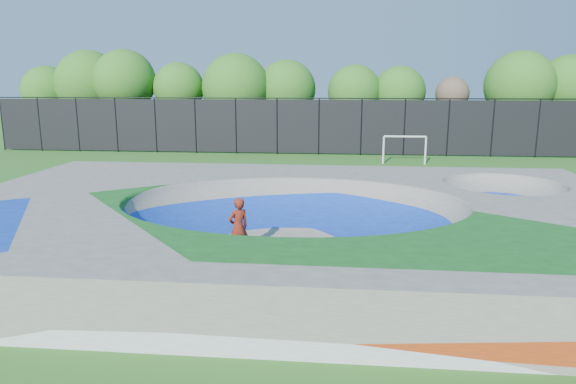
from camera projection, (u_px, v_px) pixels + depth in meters
The scene contains 7 objects.
ground at pixel (293, 245), 16.55m from camera, with size 120.00×120.00×0.00m, color #265E1A.
skate_deck at pixel (293, 223), 16.39m from camera, with size 22.00×14.00×1.50m, color gray.
skater at pixel (238, 228), 15.30m from camera, with size 0.66×0.43×1.81m, color red.
skateboard at pixel (239, 256), 15.48m from camera, with size 0.78×0.22×0.05m, color black.
soccer_goal at pixel (405, 144), 32.52m from camera, with size 2.75×0.12×1.81m.
fence at pixel (319, 125), 36.53m from camera, with size 48.09×0.09×4.04m.
treeline at pixel (332, 87), 40.77m from camera, with size 52.79×6.87×7.83m.
Camera 1 is at (1.37, -15.75, 5.18)m, focal length 32.00 mm.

